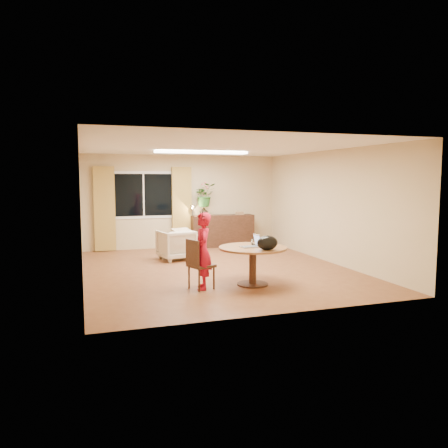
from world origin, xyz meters
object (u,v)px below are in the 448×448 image
at_px(sideboard, 222,231).
at_px(dining_chair, 201,264).
at_px(dining_table, 253,255).
at_px(child, 202,251).
at_px(armchair, 176,245).

bearing_deg(sideboard, dining_chair, -112.36).
height_order(dining_table, child, child).
bearing_deg(sideboard, child, -112.10).
xyz_separation_m(child, armchair, (0.15, 2.93, -0.32)).
bearing_deg(dining_chair, armchair, 67.00).
bearing_deg(dining_chair, dining_table, -20.88).
relative_size(dining_chair, sideboard, 0.49).
relative_size(dining_chair, child, 0.66).
relative_size(child, sideboard, 0.75).
height_order(dining_table, sideboard, sideboard).
xyz_separation_m(dining_chair, armchair, (0.16, 2.92, -0.09)).
bearing_deg(armchair, dining_chair, 75.28).
relative_size(child, armchair, 1.72).
xyz_separation_m(dining_table, sideboard, (0.88, 4.53, -0.10)).
relative_size(dining_table, dining_chair, 1.39).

